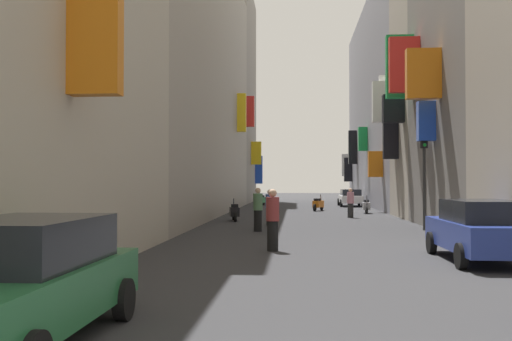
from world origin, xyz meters
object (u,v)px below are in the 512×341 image
at_px(parked_car_blue, 479,229).
at_px(pedestrian_near_left, 258,210).
at_px(traffic_light_far_corner, 424,162).
at_px(pedestrian_crossing, 273,220).
at_px(parked_car_green, 20,280).
at_px(parked_car_white, 350,197).
at_px(scooter_black, 234,212).
at_px(scooter_orange, 318,204).
at_px(scooter_silver, 366,206).
at_px(pedestrian_near_right, 350,203).
at_px(pedestrian_mid_street, 270,208).
at_px(scooter_green, 261,200).

bearing_deg(parked_car_blue, pedestrian_near_left, 126.31).
bearing_deg(traffic_light_far_corner, pedestrian_near_left, -171.44).
height_order(pedestrian_crossing, pedestrian_near_left, pedestrian_crossing).
relative_size(parked_car_blue, parked_car_green, 1.00).
bearing_deg(parked_car_white, pedestrian_near_left, -103.70).
xyz_separation_m(scooter_black, traffic_light_far_corner, (8.36, -5.11, 2.35)).
bearing_deg(pedestrian_crossing, parked_car_green, -105.07).
relative_size(scooter_orange, scooter_silver, 1.03).
distance_m(parked_car_green, parked_car_white, 41.25).
xyz_separation_m(parked_car_white, scooter_silver, (0.01, -10.58, -0.27)).
bearing_deg(parked_car_blue, traffic_light_far_corner, 85.87).
bearing_deg(traffic_light_far_corner, pedestrian_near_right, 105.53).
relative_size(parked_car_green, scooter_orange, 2.40).
height_order(scooter_orange, pedestrian_mid_street, pedestrian_mid_street).
bearing_deg(scooter_green, parked_car_green, -90.51).
bearing_deg(pedestrian_near_right, pedestrian_crossing, -103.14).
height_order(parked_car_green, scooter_green, parked_car_green).
bearing_deg(scooter_black, parked_car_white, 67.46).
bearing_deg(pedestrian_mid_street, scooter_orange, 78.72).
bearing_deg(parked_car_blue, scooter_silver, 90.45).
height_order(scooter_green, pedestrian_mid_street, pedestrian_mid_street).
bearing_deg(parked_car_white, pedestrian_mid_street, -104.80).
bearing_deg(parked_car_blue, pedestrian_crossing, 161.38).
distance_m(scooter_silver, pedestrian_crossing, 20.78).
height_order(scooter_silver, scooter_green, same).
height_order(pedestrian_crossing, traffic_light_far_corner, traffic_light_far_corner).
bearing_deg(pedestrian_mid_street, pedestrian_crossing, -86.84).
xyz_separation_m(parked_car_green, scooter_green, (0.37, 41.39, -0.33)).
bearing_deg(pedestrian_crossing, parked_car_blue, -18.62).
bearing_deg(parked_car_green, traffic_light_far_corner, 63.78).
relative_size(scooter_green, pedestrian_near_left, 1.09).
relative_size(pedestrian_mid_street, traffic_light_far_corner, 0.40).
distance_m(parked_car_green, scooter_green, 41.39).
xyz_separation_m(scooter_orange, pedestrian_mid_street, (-2.69, -13.48, 0.35)).
relative_size(parked_car_green, pedestrian_mid_street, 2.69).
bearing_deg(scooter_silver, traffic_light_far_corner, -86.17).
height_order(scooter_black, scooter_silver, same).
relative_size(parked_car_white, scooter_green, 2.21).
distance_m(pedestrian_crossing, pedestrian_mid_street, 9.65).
distance_m(scooter_orange, pedestrian_near_right, 7.64).
height_order(scooter_orange, pedestrian_crossing, pedestrian_crossing).
xyz_separation_m(scooter_black, scooter_orange, (4.62, 10.46, 0.00)).
xyz_separation_m(parked_car_white, scooter_orange, (-2.89, -7.62, -0.27)).
xyz_separation_m(parked_car_green, pedestrian_crossing, (2.64, 9.79, 0.09)).
distance_m(scooter_orange, scooter_green, 9.57).
xyz_separation_m(parked_car_white, pedestrian_crossing, (-5.04, -30.73, 0.16)).
xyz_separation_m(pedestrian_near_right, pedestrian_mid_street, (-4.18, -6.00, 0.00)).
bearing_deg(scooter_green, scooter_orange, -62.48).
bearing_deg(parked_car_blue, parked_car_white, 90.33).
xyz_separation_m(scooter_silver, pedestrian_mid_street, (-5.59, -10.52, 0.35)).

